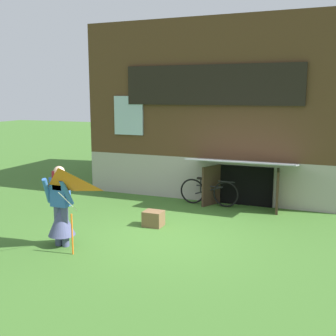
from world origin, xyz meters
name	(u,v)px	position (x,y,z in m)	size (l,w,h in m)	color
ground_plane	(168,235)	(0.00, 0.00, 0.00)	(60.00, 60.00, 0.00)	#3D6B28
log_house	(234,108)	(0.00, 5.66, 2.45)	(7.42, 6.44, 4.89)	#9E998E
person	(61,213)	(-1.68, -1.35, 0.66)	(0.61, 0.52, 1.57)	#474C75
kite	(59,190)	(-1.30, -1.87, 1.26)	(0.90, 0.90, 1.55)	orange
bicycle_black	(209,192)	(0.10, 2.62, 0.36)	(1.60, 0.08, 0.73)	black
wooden_crate	(153,219)	(-0.53, 0.45, 0.17)	(0.42, 0.36, 0.34)	brown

